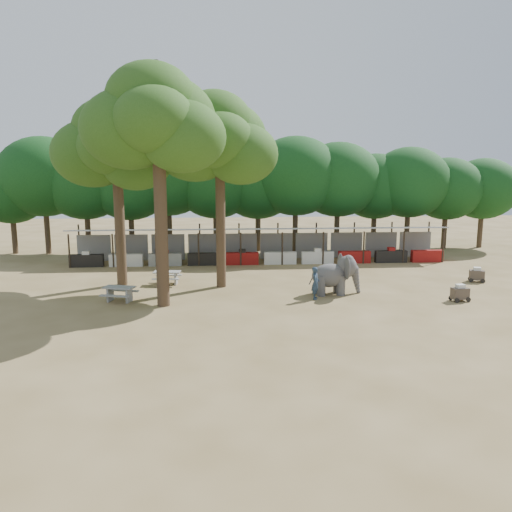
{
  "coord_description": "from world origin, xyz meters",
  "views": [
    {
      "loc": [
        -3.19,
        -23.13,
        6.89
      ],
      "look_at": [
        -1.0,
        5.0,
        2.0
      ],
      "focal_mm": 35.0,
      "sensor_mm": 36.0,
      "label": 1
    }
  ],
  "objects": [
    {
      "name": "yard_tree_back",
      "position": [
        -3.13,
        6.19,
        8.54
      ],
      "size": [
        7.1,
        6.9,
        11.36
      ],
      "color": "#332316",
      "rests_on": "ground"
    },
    {
      "name": "picnic_table_near",
      "position": [
        -8.4,
        2.97,
        0.53
      ],
      "size": [
        1.94,
        1.83,
        0.81
      ],
      "rotation": [
        0.0,
        0.0,
        -0.27
      ],
      "color": "gray",
      "rests_on": "ground"
    },
    {
      "name": "cart_front",
      "position": [
        9.59,
        1.65,
        0.45
      ],
      "size": [
        1.01,
        0.74,
        0.92
      ],
      "rotation": [
        0.0,
        0.0,
        0.14
      ],
      "color": "#3B3027",
      "rests_on": "ground"
    },
    {
      "name": "handler",
      "position": [
        2.04,
        2.7,
        0.88
      ],
      "size": [
        0.57,
        0.72,
        1.77
      ],
      "primitive_type": "imported",
      "rotation": [
        0.0,
        0.0,
        1.31
      ],
      "color": "#26384C",
      "rests_on": "ground"
    },
    {
      "name": "picnic_table_far",
      "position": [
        -6.28,
        6.86,
        0.52
      ],
      "size": [
        1.71,
        1.56,
        0.8
      ],
      "rotation": [
        0.0,
        0.0,
        -0.08
      ],
      "color": "gray",
      "rests_on": "ground"
    },
    {
      "name": "vendor_stalls",
      "position": [
        -0.0,
        13.84,
        1.18
      ],
      "size": [
        28.0,
        2.99,
        2.8
      ],
      "color": "gray",
      "rests_on": "ground"
    },
    {
      "name": "elephant",
      "position": [
        3.37,
        3.71,
        1.1
      ],
      "size": [
        2.9,
        2.21,
        2.21
      ],
      "rotation": [
        0.0,
        0.0,
        0.06
      ],
      "color": "#434141",
      "rests_on": "ground"
    },
    {
      "name": "yard_tree_center",
      "position": [
        -6.13,
        2.19,
        9.21
      ],
      "size": [
        7.1,
        6.9,
        12.04
      ],
      "color": "#332316",
      "rests_on": "ground"
    },
    {
      "name": "cart_back",
      "position": [
        12.88,
        6.06,
        0.45
      ],
      "size": [
        1.1,
        0.91,
        0.92
      ],
      "rotation": [
        0.0,
        0.0,
        -0.36
      ],
      "color": "#3B3027",
      "rests_on": "ground"
    },
    {
      "name": "yard_tree_left",
      "position": [
        -9.13,
        7.19,
        8.2
      ],
      "size": [
        7.1,
        6.9,
        11.02
      ],
      "color": "#332316",
      "rests_on": "ground"
    },
    {
      "name": "ground",
      "position": [
        0.0,
        0.0,
        0.0
      ],
      "size": [
        100.0,
        100.0,
        0.0
      ],
      "primitive_type": "plane",
      "color": "brown",
      "rests_on": "ground"
    },
    {
      "name": "backdrop_trees",
      "position": [
        0.0,
        19.0,
        5.51
      ],
      "size": [
        46.46,
        5.95,
        8.33
      ],
      "color": "#332316",
      "rests_on": "ground"
    }
  ]
}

